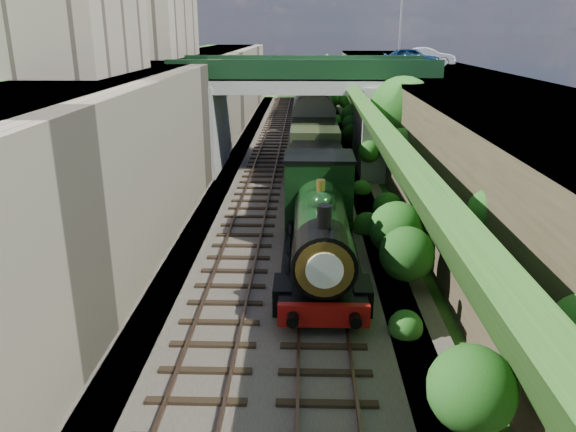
{
  "coord_description": "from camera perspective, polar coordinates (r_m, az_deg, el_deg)",
  "views": [
    {
      "loc": [
        0.59,
        -12.11,
        8.88
      ],
      "look_at": [
        0.0,
        7.87,
        2.23
      ],
      "focal_mm": 35.0,
      "sensor_mm": 36.0,
      "label": 1
    }
  ],
  "objects": [
    {
      "name": "ground",
      "position": [
        15.03,
        -0.92,
        -17.82
      ],
      "size": [
        160.0,
        160.0,
        0.0
      ],
      "primitive_type": "plane",
      "color": "#1E4714",
      "rests_on": "ground"
    },
    {
      "name": "street_plateau_left",
      "position": [
        33.94,
        -14.92,
        8.68
      ],
      "size": [
        6.0,
        90.0,
        7.0
      ],
      "primitive_type": "cube",
      "color": "#262628",
      "rests_on": "ground"
    },
    {
      "name": "car_silver",
      "position": [
        45.62,
        13.99,
        15.44
      ],
      "size": [
        4.3,
        2.13,
        1.36
      ],
      "primitive_type": "imported",
      "rotation": [
        0.0,
        0.0,
        1.4
      ],
      "color": "#A9AAAE",
      "rests_on": "street_plateau_right"
    },
    {
      "name": "lamppost",
      "position": [
        43.12,
        11.45,
        18.98
      ],
      "size": [
        0.87,
        0.15,
        6.0
      ],
      "color": "gray",
      "rests_on": "street_plateau_right"
    },
    {
      "name": "coach_middle",
      "position": [
        58.77,
        2.32,
        11.72
      ],
      "size": [
        2.9,
        18.0,
        3.7
      ],
      "color": "black",
      "rests_on": "trackbed"
    },
    {
      "name": "road_bridge",
      "position": [
        36.43,
        2.27,
        10.82
      ],
      "size": [
        16.0,
        6.4,
        7.25
      ],
      "color": "gray",
      "rests_on": "ground"
    },
    {
      "name": "coach_rear",
      "position": [
        77.47,
        2.19,
        13.34
      ],
      "size": [
        2.9,
        18.0,
        3.7
      ],
      "color": "black",
      "rests_on": "trackbed"
    },
    {
      "name": "locomotive",
      "position": [
        20.82,
        3.27,
        -1.23
      ],
      "size": [
        3.1,
        10.22,
        3.83
      ],
      "color": "black",
      "rests_on": "trackbed"
    },
    {
      "name": "coach_front",
      "position": [
        40.16,
        2.56,
        8.6
      ],
      "size": [
        2.9,
        18.0,
        3.7
      ],
      "color": "black",
      "rests_on": "trackbed"
    },
    {
      "name": "car_blue",
      "position": [
        43.34,
        12.41,
        15.46
      ],
      "size": [
        4.25,
        1.95,
        1.41
      ],
      "primitive_type": "imported",
      "rotation": [
        0.0,
        0.0,
        1.5
      ],
      "color": "#112B4C",
      "rests_on": "street_plateau_right"
    },
    {
      "name": "embankment_slope",
      "position": [
        31.99,
        9.6,
        7.02
      ],
      "size": [
        4.04,
        90.0,
        6.36
      ],
      "color": "#1E4714",
      "rests_on": "ground"
    },
    {
      "name": "retaining_wall",
      "position": [
        33.12,
        -9.04,
        8.84
      ],
      "size": [
        1.0,
        90.0,
        7.0
      ],
      "primitive_type": "cube",
      "color": "#756B56",
      "rests_on": "ground"
    },
    {
      "name": "building_far",
      "position": [
        43.56,
        -13.86,
        19.39
      ],
      "size": [
        5.0,
        10.0,
        6.0
      ],
      "primitive_type": "cube",
      "color": "gray",
      "rests_on": "street_plateau_left"
    },
    {
      "name": "trackbed",
      "position": [
        33.29,
        0.61,
        3.12
      ],
      "size": [
        10.0,
        90.0,
        0.2
      ],
      "primitive_type": "cube",
      "color": "#473F38",
      "rests_on": "ground"
    },
    {
      "name": "tree",
      "position": [
        31.24,
        11.67,
        10.25
      ],
      "size": [
        3.6,
        3.8,
        6.6
      ],
      "color": "black",
      "rests_on": "ground"
    },
    {
      "name": "track_left",
      "position": [
        33.35,
        -2.83,
        3.38
      ],
      "size": [
        2.5,
        90.0,
        0.2
      ],
      "color": "black",
      "rests_on": "trackbed"
    },
    {
      "name": "track_right",
      "position": [
        33.25,
        2.69,
        3.34
      ],
      "size": [
        2.5,
        90.0,
        0.2
      ],
      "color": "black",
      "rests_on": "trackbed"
    },
    {
      "name": "tender",
      "position": [
        27.93,
        2.89,
        3.32
      ],
      "size": [
        2.7,
        6.0,
        3.05
      ],
      "color": "black",
      "rests_on": "trackbed"
    },
    {
      "name": "building_near",
      "position": [
        27.99,
        -20.43,
        17.57
      ],
      "size": [
        4.0,
        8.0,
        4.0
      ],
      "primitive_type": "cube",
      "color": "gray",
      "rests_on": "street_plateau_left"
    },
    {
      "name": "street_plateau_right",
      "position": [
        33.82,
        17.1,
        7.81
      ],
      "size": [
        8.0,
        90.0,
        6.25
      ],
      "primitive_type": "cube",
      "color": "#262628",
      "rests_on": "ground"
    }
  ]
}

